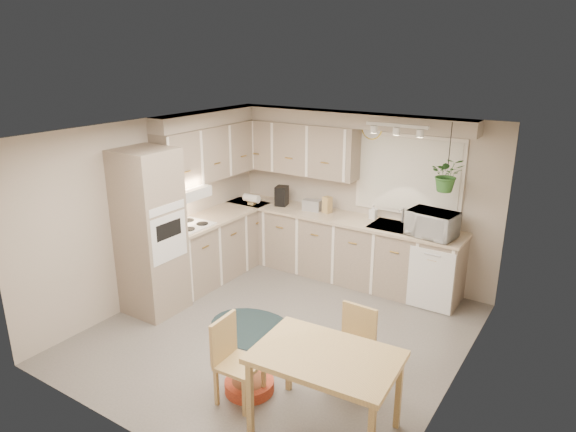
# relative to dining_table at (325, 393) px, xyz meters

# --- Properties ---
(floor) EXTENTS (4.20, 4.20, 0.00)m
(floor) POSITION_rel_dining_table_xyz_m (-1.24, 1.15, -0.38)
(floor) COLOR slate
(floor) RESTS_ON ground
(ceiling) EXTENTS (4.20, 4.20, 0.00)m
(ceiling) POSITION_rel_dining_table_xyz_m (-1.24, 1.15, 2.02)
(ceiling) COLOR white
(ceiling) RESTS_ON wall_back
(wall_back) EXTENTS (4.00, 0.04, 2.40)m
(wall_back) POSITION_rel_dining_table_xyz_m (-1.24, 3.25, 0.82)
(wall_back) COLOR #B0A291
(wall_back) RESTS_ON floor
(wall_front) EXTENTS (4.00, 0.04, 2.40)m
(wall_front) POSITION_rel_dining_table_xyz_m (-1.24, -0.95, 0.82)
(wall_front) COLOR #B0A291
(wall_front) RESTS_ON floor
(wall_left) EXTENTS (0.04, 4.20, 2.40)m
(wall_left) POSITION_rel_dining_table_xyz_m (-3.24, 1.15, 0.82)
(wall_left) COLOR #B0A291
(wall_left) RESTS_ON floor
(wall_right) EXTENTS (0.04, 4.20, 2.40)m
(wall_right) POSITION_rel_dining_table_xyz_m (0.76, 1.15, 0.82)
(wall_right) COLOR #B0A291
(wall_right) RESTS_ON floor
(base_cab_left) EXTENTS (0.60, 1.85, 0.90)m
(base_cab_left) POSITION_rel_dining_table_xyz_m (-2.94, 2.02, 0.07)
(base_cab_left) COLOR gray
(base_cab_left) RESTS_ON floor
(base_cab_back) EXTENTS (3.60, 0.60, 0.90)m
(base_cab_back) POSITION_rel_dining_table_xyz_m (-1.44, 2.95, 0.07)
(base_cab_back) COLOR gray
(base_cab_back) RESTS_ON floor
(counter_left) EXTENTS (0.64, 1.89, 0.04)m
(counter_left) POSITION_rel_dining_table_xyz_m (-2.93, 2.02, 0.54)
(counter_left) COLOR beige
(counter_left) RESTS_ON base_cab_left
(counter_back) EXTENTS (3.64, 0.64, 0.04)m
(counter_back) POSITION_rel_dining_table_xyz_m (-1.44, 2.94, 0.54)
(counter_back) COLOR beige
(counter_back) RESTS_ON base_cab_back
(oven_stack) EXTENTS (0.65, 0.65, 2.10)m
(oven_stack) POSITION_rel_dining_table_xyz_m (-2.92, 0.77, 0.67)
(oven_stack) COLOR gray
(oven_stack) RESTS_ON floor
(wall_oven_face) EXTENTS (0.02, 0.56, 0.58)m
(wall_oven_face) POSITION_rel_dining_table_xyz_m (-2.60, 0.77, 0.67)
(wall_oven_face) COLOR silver
(wall_oven_face) RESTS_ON oven_stack
(upper_cab_left) EXTENTS (0.35, 2.00, 0.75)m
(upper_cab_left) POSITION_rel_dining_table_xyz_m (-3.07, 2.15, 1.44)
(upper_cab_left) COLOR gray
(upper_cab_left) RESTS_ON wall_left
(upper_cab_back) EXTENTS (2.00, 0.35, 0.75)m
(upper_cab_back) POSITION_rel_dining_table_xyz_m (-2.24, 3.07, 1.44)
(upper_cab_back) COLOR gray
(upper_cab_back) RESTS_ON wall_back
(soffit_left) EXTENTS (0.30, 2.00, 0.20)m
(soffit_left) POSITION_rel_dining_table_xyz_m (-3.09, 2.15, 1.92)
(soffit_left) COLOR #B0A291
(soffit_left) RESTS_ON wall_left
(soffit_back) EXTENTS (3.60, 0.30, 0.20)m
(soffit_back) POSITION_rel_dining_table_xyz_m (-1.44, 3.10, 1.92)
(soffit_back) COLOR #B0A291
(soffit_back) RESTS_ON wall_back
(cooktop) EXTENTS (0.52, 0.58, 0.02)m
(cooktop) POSITION_rel_dining_table_xyz_m (-2.92, 1.45, 0.56)
(cooktop) COLOR silver
(cooktop) RESTS_ON counter_left
(range_hood) EXTENTS (0.40, 0.60, 0.14)m
(range_hood) POSITION_rel_dining_table_xyz_m (-2.94, 1.45, 1.02)
(range_hood) COLOR silver
(range_hood) RESTS_ON upper_cab_left
(window_blinds) EXTENTS (1.40, 0.02, 1.00)m
(window_blinds) POSITION_rel_dining_table_xyz_m (-0.54, 3.22, 1.22)
(window_blinds) COLOR silver
(window_blinds) RESTS_ON wall_back
(window_frame) EXTENTS (1.50, 0.02, 1.10)m
(window_frame) POSITION_rel_dining_table_xyz_m (-0.54, 3.23, 1.22)
(window_frame) COLOR silver
(window_frame) RESTS_ON wall_back
(sink) EXTENTS (0.70, 0.48, 0.10)m
(sink) POSITION_rel_dining_table_xyz_m (-0.54, 2.95, 0.52)
(sink) COLOR #AAADB2
(sink) RESTS_ON counter_back
(dishwasher_front) EXTENTS (0.58, 0.02, 0.83)m
(dishwasher_front) POSITION_rel_dining_table_xyz_m (0.06, 2.64, 0.04)
(dishwasher_front) COLOR silver
(dishwasher_front) RESTS_ON base_cab_back
(track_light_bar) EXTENTS (0.80, 0.04, 0.04)m
(track_light_bar) POSITION_rel_dining_table_xyz_m (-0.54, 2.70, 1.95)
(track_light_bar) COLOR silver
(track_light_bar) RESTS_ON ceiling
(wall_clock) EXTENTS (0.30, 0.03, 0.30)m
(wall_clock) POSITION_rel_dining_table_xyz_m (-1.09, 3.22, 1.80)
(wall_clock) COLOR #ECCF53
(wall_clock) RESTS_ON wall_back
(dining_table) EXTENTS (1.27, 0.89, 0.77)m
(dining_table) POSITION_rel_dining_table_xyz_m (0.00, 0.00, 0.00)
(dining_table) COLOR tan
(dining_table) RESTS_ON floor
(chair_left) EXTENTS (0.41, 0.41, 0.84)m
(chair_left) POSITION_rel_dining_table_xyz_m (-0.87, -0.09, 0.04)
(chair_left) COLOR tan
(chair_left) RESTS_ON floor
(chair_back) EXTENTS (0.40, 0.40, 0.83)m
(chair_back) POSITION_rel_dining_table_xyz_m (-0.09, 0.66, 0.03)
(chair_back) COLOR tan
(chair_back) RESTS_ON floor
(braided_rug) EXTENTS (1.29, 1.04, 0.01)m
(braided_rug) POSITION_rel_dining_table_xyz_m (-1.56, 1.04, -0.38)
(braided_rug) COLOR black
(braided_rug) RESTS_ON floor
(pet_bed) EXTENTS (0.57, 0.57, 0.11)m
(pet_bed) POSITION_rel_dining_table_xyz_m (-0.89, 0.08, -0.33)
(pet_bed) COLOR #C64527
(pet_bed) RESTS_ON floor
(microwave) EXTENTS (0.63, 0.40, 0.40)m
(microwave) POSITION_rel_dining_table_xyz_m (-0.04, 2.85, 0.76)
(microwave) COLOR silver
(microwave) RESTS_ON counter_back
(soap_bottle) EXTENTS (0.10, 0.21, 0.09)m
(soap_bottle) POSITION_rel_dining_table_xyz_m (-0.96, 3.10, 0.60)
(soap_bottle) COLOR silver
(soap_bottle) RESTS_ON counter_back
(hanging_plant) EXTENTS (0.52, 0.54, 0.34)m
(hanging_plant) POSITION_rel_dining_table_xyz_m (0.09, 2.85, 1.33)
(hanging_plant) COLOR #2E6227
(hanging_plant) RESTS_ON ceiling
(coffee_maker) EXTENTS (0.21, 0.24, 0.30)m
(coffee_maker) POSITION_rel_dining_table_xyz_m (-2.40, 2.95, 0.71)
(coffee_maker) COLOR black
(coffee_maker) RESTS_ON counter_back
(toaster) EXTENTS (0.28, 0.19, 0.16)m
(toaster) POSITION_rel_dining_table_xyz_m (-1.88, 2.97, 0.64)
(toaster) COLOR #AAADB2
(toaster) RESTS_ON counter_back
(knife_block) EXTENTS (0.13, 0.13, 0.24)m
(knife_block) POSITION_rel_dining_table_xyz_m (-1.64, 3.00, 0.68)
(knife_block) COLOR tan
(knife_block) RESTS_ON counter_back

